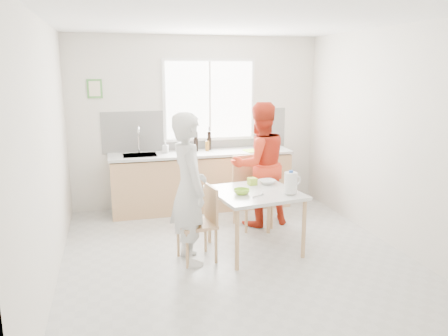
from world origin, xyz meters
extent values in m
plane|color=#B7B7B2|center=(0.00, 0.00, 0.00)|extent=(4.50, 4.50, 0.00)
plane|color=silver|center=(0.00, 2.25, 1.35)|extent=(4.00, 0.00, 4.00)
plane|color=silver|center=(0.00, -2.25, 1.35)|extent=(4.00, 0.00, 4.00)
plane|color=silver|center=(-2.00, 0.00, 1.35)|extent=(0.00, 4.50, 4.50)
plane|color=silver|center=(2.00, 0.00, 1.35)|extent=(0.00, 4.50, 4.50)
plane|color=white|center=(0.00, 0.00, 2.70)|extent=(4.50, 4.50, 0.00)
cube|color=white|center=(0.20, 2.23, 1.70)|extent=(1.50, 0.03, 1.30)
cube|color=white|center=(0.20, 2.21, 1.70)|extent=(1.40, 0.02, 1.20)
cube|color=white|center=(0.20, 2.21, 1.70)|extent=(0.03, 0.03, 1.20)
cube|color=white|center=(0.00, 2.24, 1.23)|extent=(3.00, 0.02, 0.65)
cube|color=#4E9644|center=(-1.55, 2.23, 1.90)|extent=(0.22, 0.02, 0.28)
cube|color=beige|center=(-1.55, 2.22, 1.90)|extent=(0.16, 0.01, 0.22)
cube|color=tan|center=(0.00, 1.95, 0.43)|extent=(2.80, 0.60, 0.86)
cube|color=#3F3326|center=(0.00, 1.95, 0.05)|extent=(2.80, 0.54, 0.10)
cube|color=silver|center=(0.00, 1.95, 0.90)|extent=(2.84, 0.64, 0.04)
cube|color=#A5A5AA|center=(-0.95, 1.95, 0.91)|extent=(0.50, 0.40, 0.03)
cylinder|color=silver|center=(-0.95, 2.11, 1.10)|extent=(0.02, 0.02, 0.36)
torus|color=silver|center=(-0.95, 2.04, 1.28)|extent=(0.02, 0.18, 0.18)
cube|color=silver|center=(0.28, 0.17, 0.73)|extent=(1.10, 1.10, 0.04)
cylinder|color=tan|center=(-0.09, -0.31, 0.35)|extent=(0.05, 0.05, 0.69)
cylinder|color=tan|center=(-0.20, 0.54, 0.35)|extent=(0.05, 0.05, 0.69)
cylinder|color=tan|center=(0.76, -0.20, 0.35)|extent=(0.05, 0.05, 0.69)
cylinder|color=tan|center=(0.65, 0.65, 0.35)|extent=(0.05, 0.05, 0.69)
cube|color=tan|center=(-0.46, 0.07, 0.43)|extent=(0.45, 0.45, 0.04)
cube|color=tan|center=(-0.28, 0.09, 0.66)|extent=(0.08, 0.38, 0.42)
cylinder|color=tan|center=(-0.66, 0.22, 0.21)|extent=(0.03, 0.03, 0.41)
cylinder|color=tan|center=(-0.61, -0.13, 0.21)|extent=(0.03, 0.03, 0.41)
cylinder|color=tan|center=(-0.32, 0.26, 0.21)|extent=(0.03, 0.03, 0.41)
cylinder|color=tan|center=(-0.27, -0.08, 0.21)|extent=(0.03, 0.03, 0.41)
cube|color=tan|center=(0.52, 0.96, 0.49)|extent=(0.52, 0.52, 0.04)
cube|color=tan|center=(0.50, 1.17, 0.76)|extent=(0.44, 0.09, 0.48)
cylinder|color=tan|center=(0.36, 0.74, 0.24)|extent=(0.04, 0.04, 0.47)
cylinder|color=tan|center=(0.75, 0.79, 0.24)|extent=(0.04, 0.04, 0.47)
cylinder|color=tan|center=(0.30, 1.13, 0.24)|extent=(0.04, 0.04, 0.47)
cylinder|color=tan|center=(0.69, 1.18, 0.24)|extent=(0.04, 0.04, 0.47)
imported|color=silver|center=(-0.55, 0.06, 0.87)|extent=(0.50, 0.68, 1.73)
imported|color=red|center=(0.64, 1.04, 0.87)|extent=(0.93, 0.77, 1.75)
imported|color=#91CF2F|center=(0.09, 0.09, 0.78)|extent=(0.22, 0.22, 0.06)
imported|color=white|center=(0.54, 0.46, 0.78)|extent=(0.24, 0.24, 0.05)
cylinder|color=white|center=(0.64, -0.06, 0.89)|extent=(0.15, 0.15, 0.24)
cylinder|color=blue|center=(0.64, -0.06, 1.02)|extent=(0.05, 0.05, 0.03)
torus|color=white|center=(0.71, -0.06, 0.91)|extent=(0.12, 0.04, 0.12)
cube|color=#9DC92E|center=(0.34, 0.46, 0.80)|extent=(0.11, 0.11, 0.09)
cylinder|color=#A5A5AA|center=(0.23, -0.06, 0.76)|extent=(0.15, 0.09, 0.01)
cube|color=#9ED731|center=(0.85, 1.82, 0.93)|extent=(0.39, 0.30, 0.01)
cylinder|color=black|center=(-0.07, 2.03, 1.08)|extent=(0.07, 0.07, 0.32)
cylinder|color=black|center=(0.16, 2.09, 1.07)|extent=(0.07, 0.07, 0.30)
cylinder|color=brown|center=(0.11, 2.01, 1.00)|extent=(0.06, 0.06, 0.16)
imported|color=#999999|center=(-0.55, 2.02, 1.01)|extent=(0.10, 0.11, 0.18)
camera|label=1|loc=(-1.38, -4.62, 2.18)|focal=35.00mm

